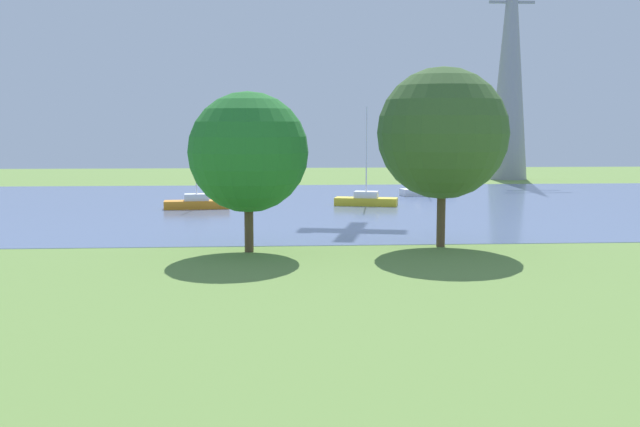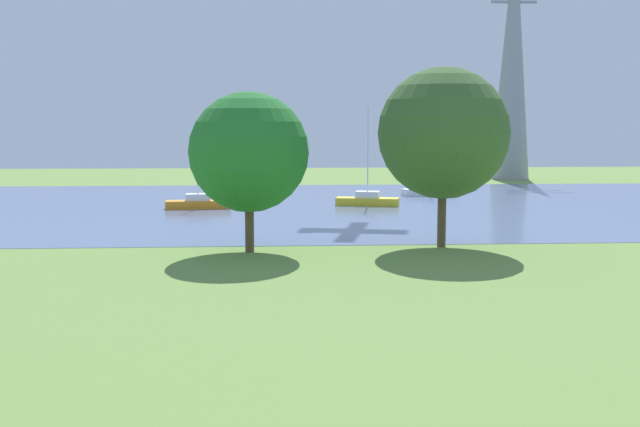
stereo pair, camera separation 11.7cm
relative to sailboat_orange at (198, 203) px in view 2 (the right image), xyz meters
The scene contains 8 objects.
ground_plane 27.56m from the sailboat_orange, 71.75° to the right, with size 160.00×160.00×0.00m, color olive.
water_surface 8.83m from the sailboat_orange, 12.00° to the left, with size 140.00×40.00×0.02m, color slate.
sailboat_orange is the anchor object (origin of this frame).
sailboat_yellow 12.93m from the sailboat_orange, ahead, with size 5.02×2.65×7.60m.
sailboat_white 21.54m from the sailboat_orange, 25.99° to the left, with size 4.99×2.35×6.70m.
tree_east_far 20.72m from the sailboat_orange, 77.45° to the right, with size 5.88×5.88×7.85m.
tree_east_near 24.10m from the sailboat_orange, 52.83° to the right, with size 6.69×6.69×9.15m.
electricity_pylon 46.30m from the sailboat_orange, 41.99° to the left, with size 6.40×4.40×28.68m.
Camera 2 is at (-3.08, -9.07, 6.24)m, focal length 43.03 mm.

